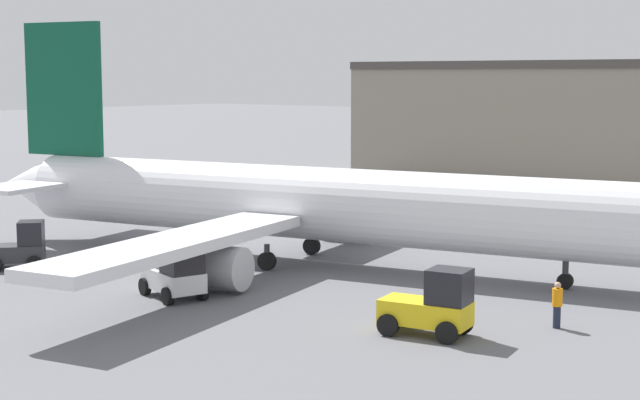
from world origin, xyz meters
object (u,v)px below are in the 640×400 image
Objects in this scene: baggage_tug at (21,247)px; belt_loader_truck at (176,273)px; ground_crew_worker at (557,304)px; pushback_tug at (433,305)px; airplane at (301,203)px.

belt_loader_truck reaches higher than baggage_tug.
pushback_tug reaches higher than ground_crew_worker.
airplane is 9.71m from belt_loader_truck.
baggage_tug is at bearing -147.23° from airplane.
belt_loader_truck is (10.81, 0.06, 0.08)m from baggage_tug.
airplane is at bearing 5.28° from ground_crew_worker.
pushback_tug is (-3.08, -3.87, 0.21)m from ground_crew_worker.
baggage_tug is 10.81m from belt_loader_truck.
ground_crew_worker is at bearing 37.57° from belt_loader_truck.
belt_loader_truck is 1.03× the size of pushback_tug.
airplane is 13.13× the size of baggage_tug.
pushback_tug is at bearing 71.30° from ground_crew_worker.
baggage_tug is (-25.67, -5.47, 0.11)m from ground_crew_worker.
airplane is at bearing 112.62° from belt_loader_truck.
ground_crew_worker is 26.24m from baggage_tug.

